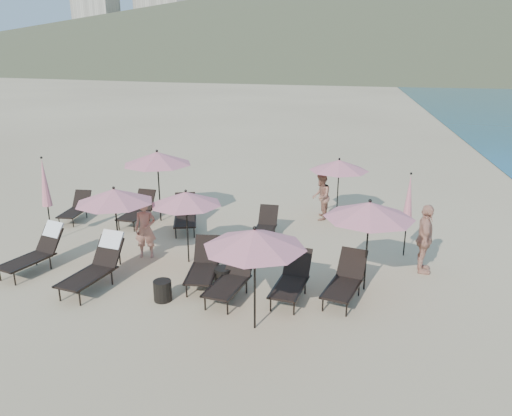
% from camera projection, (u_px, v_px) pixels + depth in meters
% --- Properties ---
extents(ground, '(800.00, 800.00, 0.00)m').
position_uv_depth(ground, '(222.00, 297.00, 11.60)').
color(ground, '#D6BA8C').
rests_on(ground, ground).
extents(volcanic_headland, '(690.00, 690.00, 55.00)m').
position_uv_depth(volcanic_headland, '(480.00, 11.00, 275.20)').
color(volcanic_headland, brown).
rests_on(volcanic_headland, ground).
extents(hotel_skyline, '(109.00, 82.00, 55.00)m').
position_uv_depth(hotel_skyline, '(176.00, 15.00, 274.72)').
color(hotel_skyline, beige).
rests_on(hotel_skyline, ground).
extents(lounger_0, '(1.14, 1.90, 1.12)m').
position_uv_depth(lounger_0, '(36.00, 250.00, 12.92)').
color(lounger_0, black).
rests_on(lounger_0, ground).
extents(lounger_1, '(1.06, 2.00, 1.18)m').
position_uv_depth(lounger_1, '(96.00, 264.00, 12.01)').
color(lounger_1, black).
rests_on(lounger_1, ground).
extents(lounger_2, '(0.82, 1.77, 0.98)m').
position_uv_depth(lounger_2, '(204.00, 265.00, 12.21)').
color(lounger_2, black).
rests_on(lounger_2, ground).
extents(lounger_3, '(0.98, 1.83, 1.00)m').
position_uv_depth(lounger_3, '(231.00, 278.00, 11.51)').
color(lounger_3, black).
rests_on(lounger_3, ground).
extents(lounger_4, '(0.88, 1.76, 0.97)m').
position_uv_depth(lounger_4, '(292.00, 279.00, 11.48)').
color(lounger_4, black).
rests_on(lounger_4, ground).
extents(lounger_5, '(1.07, 1.81, 0.98)m').
position_uv_depth(lounger_5, '(345.00, 280.00, 11.42)').
color(lounger_5, black).
rests_on(lounger_5, ground).
extents(lounger_6, '(0.66, 1.56, 0.88)m').
position_uv_depth(lounger_6, '(76.00, 208.00, 16.78)').
color(lounger_6, black).
rests_on(lounger_6, ground).
extents(lounger_7, '(0.79, 1.75, 0.98)m').
position_uv_depth(lounger_7, '(138.00, 210.00, 16.47)').
color(lounger_7, black).
rests_on(lounger_7, ground).
extents(lounger_8, '(1.15, 1.89, 1.02)m').
position_uv_depth(lounger_8, '(185.00, 215.00, 15.89)').
color(lounger_8, black).
rests_on(lounger_8, ground).
extents(lounger_9, '(0.63, 1.57, 0.89)m').
position_uv_depth(lounger_9, '(265.00, 226.00, 15.08)').
color(lounger_9, black).
rests_on(lounger_9, ground).
extents(umbrella_open_0, '(2.01, 2.01, 2.17)m').
position_uv_depth(umbrella_open_0, '(114.00, 196.00, 12.80)').
color(umbrella_open_0, black).
rests_on(umbrella_open_0, ground).
extents(umbrella_open_1, '(1.89, 1.89, 2.04)m').
position_uv_depth(umbrella_open_1, '(186.00, 198.00, 13.01)').
color(umbrella_open_1, black).
rests_on(umbrella_open_1, ground).
extents(umbrella_open_2, '(2.10, 2.10, 2.26)m').
position_uv_depth(umbrella_open_2, '(369.00, 210.00, 11.38)').
color(umbrella_open_2, black).
rests_on(umbrella_open_2, ground).
extents(umbrella_open_3, '(2.25, 2.25, 2.42)m').
position_uv_depth(umbrella_open_3, '(157.00, 158.00, 16.18)').
color(umbrella_open_3, black).
rests_on(umbrella_open_3, ground).
extents(umbrella_open_4, '(1.97, 1.97, 2.12)m').
position_uv_depth(umbrella_open_4, '(339.00, 165.00, 16.40)').
color(umbrella_open_4, black).
rests_on(umbrella_open_4, ground).
extents(umbrella_open_5, '(2.08, 2.08, 2.23)m').
position_uv_depth(umbrella_open_5, '(255.00, 239.00, 9.72)').
color(umbrella_open_5, black).
rests_on(umbrella_open_5, ground).
extents(umbrella_closed_0, '(0.28, 0.28, 2.39)m').
position_uv_depth(umbrella_closed_0, '(409.00, 198.00, 13.47)').
color(umbrella_closed_0, black).
rests_on(umbrella_closed_0, ground).
extents(umbrella_closed_1, '(0.30, 0.30, 2.59)m').
position_uv_depth(umbrella_closed_1, '(45.00, 183.00, 14.50)').
color(umbrella_closed_1, black).
rests_on(umbrella_closed_1, ground).
extents(side_table_0, '(0.41, 0.41, 0.49)m').
position_uv_depth(side_table_0, '(163.00, 291.00, 11.39)').
color(side_table_0, black).
rests_on(side_table_0, ground).
extents(side_table_1, '(0.43, 0.43, 0.47)m').
position_uv_depth(side_table_1, '(223.00, 277.00, 12.08)').
color(side_table_1, black).
rests_on(side_table_1, ground).
extents(beachgoer_a, '(0.65, 0.49, 1.62)m').
position_uv_depth(beachgoer_a, '(145.00, 229.00, 13.66)').
color(beachgoer_a, tan).
rests_on(beachgoer_a, ground).
extents(beachgoer_b, '(0.63, 0.79, 1.58)m').
position_uv_depth(beachgoer_b, '(321.00, 197.00, 16.75)').
color(beachgoer_b, '#A66C56').
rests_on(beachgoer_b, ground).
extents(beachgoer_c, '(0.53, 1.09, 1.81)m').
position_uv_depth(beachgoer_c, '(425.00, 239.00, 12.67)').
color(beachgoer_c, tan).
rests_on(beachgoer_c, ground).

